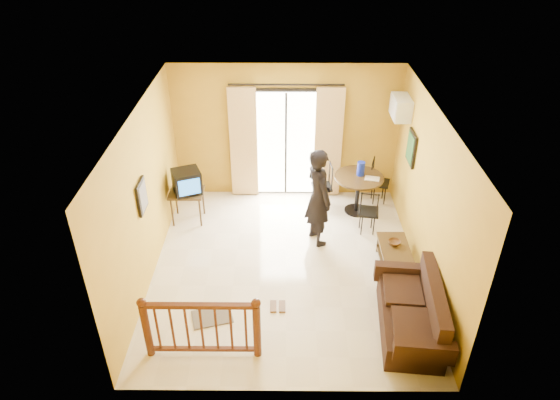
{
  "coord_description": "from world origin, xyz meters",
  "views": [
    {
      "loc": [
        -0.05,
        -6.68,
        5.57
      ],
      "look_at": [
        -0.1,
        0.2,
        1.24
      ],
      "focal_mm": 32.0,
      "sensor_mm": 36.0,
      "label": 1
    }
  ],
  "objects_px": {
    "standing_person": "(318,197)",
    "television": "(187,182)",
    "dining_table": "(358,184)",
    "sofa": "(414,314)",
    "coffee_table": "(394,253)"
  },
  "relations": [
    {
      "from": "standing_person",
      "to": "television",
      "type": "bearing_deg",
      "value": 50.98
    },
    {
      "from": "standing_person",
      "to": "sofa",
      "type": "bearing_deg",
      "value": -174.21
    },
    {
      "from": "sofa",
      "to": "television",
      "type": "bearing_deg",
      "value": 147.91
    },
    {
      "from": "television",
      "to": "standing_person",
      "type": "height_order",
      "value": "standing_person"
    },
    {
      "from": "television",
      "to": "dining_table",
      "type": "relative_size",
      "value": 0.66
    },
    {
      "from": "television",
      "to": "sofa",
      "type": "bearing_deg",
      "value": -59.57
    },
    {
      "from": "standing_person",
      "to": "coffee_table",
      "type": "bearing_deg",
      "value": -144.35
    },
    {
      "from": "sofa",
      "to": "standing_person",
      "type": "distance_m",
      "value": 2.63
    },
    {
      "from": "dining_table",
      "to": "standing_person",
      "type": "distance_m",
      "value": 1.33
    },
    {
      "from": "television",
      "to": "standing_person",
      "type": "relative_size",
      "value": 0.34
    },
    {
      "from": "television",
      "to": "dining_table",
      "type": "xyz_separation_m",
      "value": [
        3.29,
        0.33,
        -0.23
      ]
    },
    {
      "from": "sofa",
      "to": "standing_person",
      "type": "xyz_separation_m",
      "value": [
        -1.28,
        2.22,
        0.62
      ]
    },
    {
      "from": "television",
      "to": "dining_table",
      "type": "bearing_deg",
      "value": -16.3
    },
    {
      "from": "dining_table",
      "to": "standing_person",
      "type": "height_order",
      "value": "standing_person"
    },
    {
      "from": "dining_table",
      "to": "sofa",
      "type": "relative_size",
      "value": 0.53
    }
  ]
}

